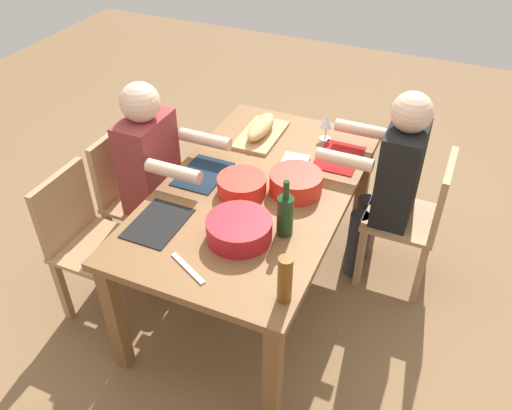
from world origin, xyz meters
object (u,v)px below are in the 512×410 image
object	(u,v)px
chair_far_center	(134,192)
serving_bowl_fruit	(239,228)
wine_glass	(327,122)
chair_far_left	(86,238)
serving_bowl_salad	(242,184)
bread_loaf	(261,127)
diner_far_center	(156,168)
dining_table	(256,202)
cutting_board	(261,135)
chair_near_right	(418,215)
serving_bowl_greens	(296,182)
beer_bottle	(285,279)
napkin_stack	(295,162)
wine_bottle	(285,215)
diner_near_right	(391,176)

from	to	relation	value
chair_far_center	serving_bowl_fruit	distance (m)	1.01
serving_bowl_fruit	wine_glass	xyz separation A→B (m)	(1.00, -0.09, 0.06)
chair_far_left	serving_bowl_salad	distance (m)	0.89
chair_far_left	bread_loaf	distance (m)	1.16
serving_bowl_fruit	diner_far_center	bearing A→B (deg)	60.92
dining_table	cutting_board	xyz separation A→B (m)	(0.49, 0.18, 0.10)
chair_near_right	wine_glass	distance (m)	0.74
dining_table	serving_bowl_greens	size ratio (longest dim) A/B	6.09
beer_bottle	napkin_stack	world-z (taller)	beer_bottle
chair_far_left	serving_bowl_greens	distance (m)	1.15
diner_far_center	wine_bottle	bearing A→B (deg)	-107.32
cutting_board	serving_bowl_greens	bearing A→B (deg)	-139.05
chair_far_center	chair_far_left	distance (m)	0.45
chair_far_center	diner_near_right	size ratio (longest dim) A/B	0.71
diner_near_right	beer_bottle	world-z (taller)	diner_near_right
serving_bowl_salad	napkin_stack	size ratio (longest dim) A/B	1.77
chair_near_right	wine_glass	xyz separation A→B (m)	(0.16, 0.61, 0.37)
serving_bowl_greens	cutting_board	world-z (taller)	serving_bowl_greens
cutting_board	bread_loaf	bearing A→B (deg)	-90.00
serving_bowl_fruit	wine_bottle	world-z (taller)	wine_bottle
chair_far_center	wine_glass	distance (m)	1.20
serving_bowl_greens	wine_glass	xyz separation A→B (m)	(0.56, 0.02, 0.05)
serving_bowl_salad	chair_near_right	bearing A→B (deg)	-58.56
wine_bottle	napkin_stack	distance (m)	0.59
dining_table	chair_far_left	xyz separation A→B (m)	(-0.45, 0.79, -0.17)
diner_far_center	serving_bowl_greens	world-z (taller)	diner_far_center
bread_loaf	serving_bowl_greens	bearing A→B (deg)	-139.05
chair_far_center	chair_near_right	bearing A→B (deg)	-74.20
wine_glass	cutting_board	bearing A→B (deg)	109.02
chair_near_right	beer_bottle	distance (m)	1.22
serving_bowl_greens	wine_glass	world-z (taller)	wine_glass
dining_table	diner_far_center	xyz separation A→B (m)	(-0.00, 0.61, 0.05)
chair_far_left	serving_bowl_fruit	xyz separation A→B (m)	(0.06, -0.88, 0.32)
bread_loaf	wine_glass	xyz separation A→B (m)	(0.12, -0.36, 0.05)
diner_far_center	diner_near_right	world-z (taller)	same
chair_near_right	napkin_stack	distance (m)	0.75
chair_far_center	napkin_stack	bearing A→B (deg)	-71.76
serving_bowl_fruit	cutting_board	world-z (taller)	serving_bowl_fruit
bread_loaf	chair_near_right	bearing A→B (deg)	-92.38
serving_bowl_salad	beer_bottle	distance (m)	0.74
chair_near_right	wine_bottle	world-z (taller)	wine_bottle
wine_bottle	serving_bowl_greens	bearing A→B (deg)	11.45
serving_bowl_salad	cutting_board	size ratio (longest dim) A/B	0.62
dining_table	chair_far_center	distance (m)	0.81
diner_far_center	chair_far_left	bearing A→B (deg)	157.68
wine_bottle	napkin_stack	bearing A→B (deg)	15.49
chair_far_center	wine_glass	size ratio (longest dim) A/B	5.12
serving_bowl_greens	beer_bottle	size ratio (longest dim) A/B	1.21
chair_near_right	napkin_stack	bearing A→B (deg)	102.53
diner_near_right	bread_loaf	bearing A→B (deg)	87.07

